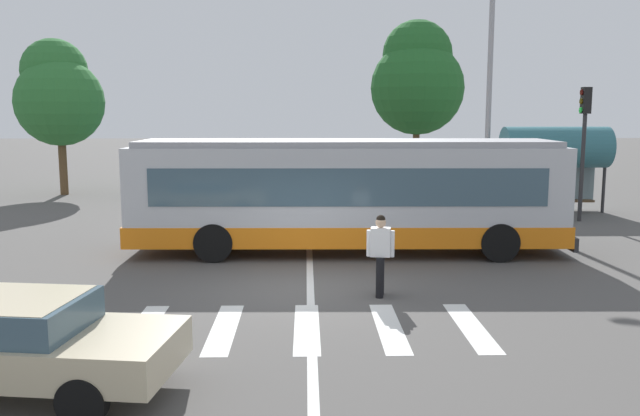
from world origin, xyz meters
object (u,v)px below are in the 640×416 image
(parked_car_blue, at_px, (221,178))
(parked_car_black, at_px, (279,177))
(background_tree_left, at_px, (58,93))
(background_tree_right, at_px, (417,78))
(foreground_sedan, at_px, (9,339))
(pedestrian_crossing_street, at_px, (380,251))
(parked_car_charcoal, at_px, (395,177))
(city_transit_bus, at_px, (347,195))
(twin_arm_street_lamp, at_px, (491,53))
(traffic_light_far_corner, at_px, (584,132))
(bus_stop_shelter, at_px, (555,149))
(parked_car_teal, at_px, (166,178))
(parked_car_red, at_px, (341,178))

(parked_car_blue, xyz_separation_m, parked_car_black, (2.66, 0.27, 0.00))
(background_tree_left, xyz_separation_m, background_tree_right, (17.22, 5.15, 0.92))
(foreground_sedan, distance_m, background_tree_left, 23.61)
(parked_car_blue, bearing_deg, parked_car_black, 5.88)
(foreground_sedan, bearing_deg, pedestrian_crossing_street, 40.25)
(foreground_sedan, relative_size, parked_car_charcoal, 1.01)
(city_transit_bus, bearing_deg, twin_arm_street_lamp, 51.30)
(twin_arm_street_lamp, xyz_separation_m, background_tree_right, (-0.87, 11.04, -0.39))
(twin_arm_street_lamp, relative_size, background_tree_right, 1.12)
(pedestrian_crossing_street, relative_size, parked_car_black, 0.37)
(twin_arm_street_lamp, bearing_deg, traffic_light_far_corner, -38.07)
(parked_car_blue, relative_size, parked_car_black, 1.00)
(parked_car_charcoal, height_order, bus_stop_shelter, bus_stop_shelter)
(parked_car_black, xyz_separation_m, parked_car_charcoal, (5.45, -0.13, 0.00))
(foreground_sedan, height_order, background_tree_left, background_tree_left)
(pedestrian_crossing_street, distance_m, bus_stop_shelter, 13.89)
(pedestrian_crossing_street, relative_size, background_tree_left, 0.24)
(parked_car_black, bearing_deg, background_tree_left, -179.04)
(parked_car_charcoal, height_order, twin_arm_street_lamp, twin_arm_street_lamp)
(traffic_light_far_corner, distance_m, background_tree_right, 13.90)
(twin_arm_street_lamp, bearing_deg, background_tree_right, 94.51)
(bus_stop_shelter, bearing_deg, pedestrian_crossing_street, -124.57)
(parked_car_black, bearing_deg, parked_car_teal, -176.63)
(twin_arm_street_lamp, relative_size, background_tree_left, 1.37)
(parked_car_black, distance_m, bus_stop_shelter, 12.44)
(city_transit_bus, distance_m, parked_car_black, 13.46)
(city_transit_bus, xyz_separation_m, pedestrian_crossing_street, (0.44, -4.37, -0.62))
(pedestrian_crossing_street, xyz_separation_m, traffic_light_far_corner, (8.05, 9.38, 2.15))
(traffic_light_far_corner, bearing_deg, background_tree_right, 105.35)
(parked_car_charcoal, distance_m, twin_arm_street_lamp, 8.31)
(city_transit_bus, height_order, parked_car_red, city_transit_bus)
(parked_car_charcoal, bearing_deg, bus_stop_shelter, -49.50)
(parked_car_blue, relative_size, traffic_light_far_corner, 0.99)
(parked_car_black, xyz_separation_m, traffic_light_far_corner, (10.87, -8.21, 2.35))
(parked_car_charcoal, bearing_deg, foreground_sedan, -110.30)
(pedestrian_crossing_street, bearing_deg, bus_stop_shelter, 55.43)
(pedestrian_crossing_street, xyz_separation_m, parked_car_black, (-2.81, 17.59, -0.20))
(pedestrian_crossing_street, bearing_deg, foreground_sedan, -139.75)
(city_transit_bus, relative_size, parked_car_teal, 2.54)
(bus_stop_shelter, bearing_deg, parked_car_red, 143.39)
(parked_car_blue, height_order, parked_car_red, same)
(parked_car_black, relative_size, background_tree_left, 0.65)
(parked_car_black, xyz_separation_m, twin_arm_street_lamp, (8.12, -6.06, 5.17))
(pedestrian_crossing_street, bearing_deg, parked_car_teal, 114.83)
(parked_car_charcoal, height_order, background_tree_right, background_tree_right)
(city_transit_bus, distance_m, pedestrian_crossing_street, 4.43)
(traffic_light_far_corner, bearing_deg, pedestrian_crossing_street, -130.64)
(parked_car_blue, bearing_deg, pedestrian_crossing_street, -72.44)
(parked_car_black, height_order, parked_car_charcoal, same)
(foreground_sedan, relative_size, background_tree_left, 0.66)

